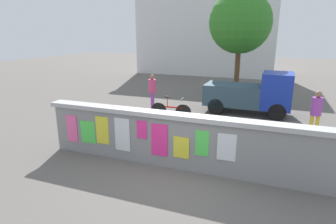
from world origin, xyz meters
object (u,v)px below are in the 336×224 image
auto_rickshaw_truck (252,94)px  bicycle_far (141,129)px  tree_roadside (240,22)px  motorcycle (247,137)px  person_walking (316,110)px  person_bystander (152,88)px  bicycle_near (171,110)px

auto_rickshaw_truck → bicycle_far: (-3.13, -4.49, -0.54)m
tree_roadside → auto_rickshaw_truck: bearing=-72.0°
motorcycle → tree_roadside: bearing=100.2°
auto_rickshaw_truck → person_walking: (2.25, -2.33, 0.09)m
motorcycle → bicycle_far: (-3.40, -0.19, -0.10)m
motorcycle → person_bystander: 5.78m
auto_rickshaw_truck → tree_roadside: bearing=108.0°
person_bystander → tree_roadside: 6.15m
person_bystander → person_walking: bearing=-12.6°
person_walking → tree_roadside: tree_roadside is taller
bicycle_near → bicycle_far: same height
auto_rickshaw_truck → bicycle_far: 5.50m
auto_rickshaw_truck → bicycle_near: 3.65m
auto_rickshaw_truck → motorcycle: (0.27, -4.30, -0.44)m
bicycle_near → person_walking: person_walking is taller
motorcycle → person_walking: bearing=45.0°
person_bystander → tree_roadside: (3.21, 4.32, 2.98)m
motorcycle → bicycle_near: bearing=145.0°
motorcycle → person_walking: person_walking is taller
bicycle_near → person_bystander: size_ratio=1.05×
motorcycle → tree_roadside: (-1.39, 7.77, 3.50)m
bicycle_near → tree_roadside: tree_roadside is taller
auto_rickshaw_truck → bicycle_far: auto_rickshaw_truck is taller
motorcycle → person_bystander: bearing=143.2°
motorcycle → person_bystander: (-4.61, 3.45, 0.52)m
person_walking → person_bystander: same height
tree_roadside → bicycle_far: bearing=-104.1°
person_walking → motorcycle: bearing=-135.0°
motorcycle → person_walking: size_ratio=1.17×
bicycle_far → person_walking: (5.38, 2.17, 0.62)m
motorcycle → person_bystander: size_ratio=1.17×
bicycle_near → bicycle_far: bearing=-93.0°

